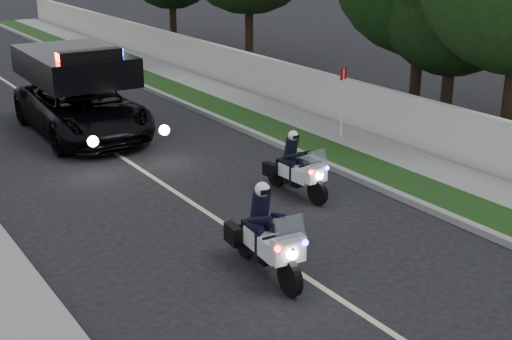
{
  "coord_description": "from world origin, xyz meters",
  "views": [
    {
      "loc": [
        -6.87,
        -7.51,
        5.88
      ],
      "look_at": [
        0.87,
        4.3,
        1.0
      ],
      "focal_mm": 49.4,
      "sensor_mm": 36.0,
      "label": 1
    }
  ],
  "objects": [
    {
      "name": "sidewalk_right",
      "position": [
        6.1,
        10.0,
        0.08
      ],
      "size": [
        1.4,
        60.0,
        0.16
      ],
      "primitive_type": "cube",
      "color": "gray",
      "rests_on": "ground"
    },
    {
      "name": "grass_verge",
      "position": [
        4.8,
        10.0,
        0.08
      ],
      "size": [
        1.2,
        60.0,
        0.16
      ],
      "primitive_type": "cube",
      "color": "#193814",
      "rests_on": "ground"
    },
    {
      "name": "ground",
      "position": [
        0.0,
        0.0,
        0.0
      ],
      "size": [
        120.0,
        120.0,
        0.0
      ],
      "primitive_type": "plane",
      "color": "black",
      "rests_on": "ground"
    },
    {
      "name": "tree_right_c",
      "position": [
        9.63,
        8.32,
        0.0
      ],
      "size": [
        6.87,
        6.87,
        9.37
      ],
      "primitive_type": null,
      "rotation": [
        0.0,
        0.0,
        -0.26
      ],
      "color": "#143511",
      "rests_on": "ground"
    },
    {
      "name": "tree_right_b",
      "position": [
        9.57,
        4.68,
        0.0
      ],
      "size": [
        5.87,
        5.87,
        9.51
      ],
      "primitive_type": null,
      "rotation": [
        0.0,
        0.0,
        0.03
      ],
      "color": "#1E4216",
      "rests_on": "ground"
    },
    {
      "name": "police_moto_right",
      "position": [
        2.26,
        4.75,
        0.0
      ],
      "size": [
        0.73,
        1.83,
        1.52
      ],
      "primitive_type": null,
      "rotation": [
        0.0,
        0.0,
        0.06
      ],
      "color": "silver",
      "rests_on": "ground"
    },
    {
      "name": "police_moto_left",
      "position": [
        -0.52,
        1.86,
        0.0
      ],
      "size": [
        0.9,
        2.08,
        1.71
      ],
      "primitive_type": null,
      "rotation": [
        0.0,
        0.0,
        -0.1
      ],
      "color": "silver",
      "rests_on": "ground"
    },
    {
      "name": "sign_post",
      "position": [
        6.0,
        7.61,
        0.0
      ],
      "size": [
        0.44,
        0.44,
        2.2
      ],
      "primitive_type": null,
      "rotation": [
        0.0,
        0.0,
        0.36
      ],
      "color": "red",
      "rests_on": "ground"
    },
    {
      "name": "tree_right_e",
      "position": [
        9.96,
        26.12,
        0.0
      ],
      "size": [
        6.78,
        6.78,
        8.55
      ],
      "primitive_type": null,
      "rotation": [
        0.0,
        0.0,
        0.42
      ],
      "color": "black",
      "rests_on": "ground"
    },
    {
      "name": "lane_marking",
      "position": [
        0.0,
        10.0,
        0.0
      ],
      "size": [
        0.12,
        50.0,
        0.01
      ],
      "primitive_type": "cube",
      "color": "#BFB78C",
      "rests_on": "ground"
    },
    {
      "name": "police_suv",
      "position": [
        -0.08,
        12.26,
        0.0
      ],
      "size": [
        2.9,
        6.01,
        2.89
      ],
      "primitive_type": "imported",
      "rotation": [
        0.0,
        0.0,
        -0.02
      ],
      "color": "black",
      "rests_on": "ground"
    },
    {
      "name": "curb_right",
      "position": [
        4.1,
        10.0,
        0.07
      ],
      "size": [
        0.2,
        60.0,
        0.15
      ],
      "primitive_type": "cube",
      "color": "gray",
      "rests_on": "ground"
    },
    {
      "name": "tree_right_a",
      "position": [
        9.57,
        6.93,
        0.0
      ],
      "size": [
        5.68,
        5.68,
        7.6
      ],
      "primitive_type": null,
      "rotation": [
        0.0,
        0.0,
        -0.29
      ],
      "color": "black",
      "rests_on": "ground"
    },
    {
      "name": "property_wall",
      "position": [
        7.1,
        10.0,
        0.75
      ],
      "size": [
        0.22,
        60.0,
        1.5
      ],
      "primitive_type": "cube",
      "color": "beige",
      "rests_on": "ground"
    },
    {
      "name": "tree_right_d",
      "position": [
        9.9,
        18.64,
        0.0
      ],
      "size": [
        7.82,
        7.82,
        10.7
      ],
      "primitive_type": null,
      "rotation": [
        0.0,
        0.0,
        0.25
      ],
      "color": "#1C3913",
      "rests_on": "ground"
    }
  ]
}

